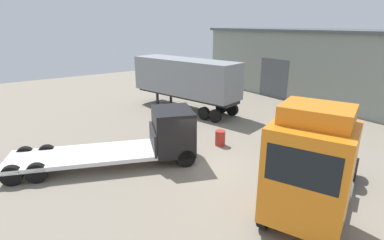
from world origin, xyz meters
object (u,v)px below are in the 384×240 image
container_trailer_blue (186,78)px  oil_drum (220,138)px  flatbed_truck_black (145,138)px  tractor_unit_orange (312,169)px

container_trailer_blue → oil_drum: size_ratio=10.91×
oil_drum → flatbed_truck_black: bearing=-97.8°
container_trailer_blue → flatbed_truck_black: (6.71, -7.06, -1.34)m
oil_drum → tractor_unit_orange: bearing=-16.6°
tractor_unit_orange → flatbed_truck_black: bearing=-94.8°
container_trailer_blue → oil_drum: container_trailer_blue is taller
oil_drum → container_trailer_blue: bearing=160.2°
tractor_unit_orange → oil_drum: (-7.07, 2.10, -1.60)m
container_trailer_blue → flatbed_truck_black: container_trailer_blue is taller
container_trailer_blue → oil_drum: bearing=146.8°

